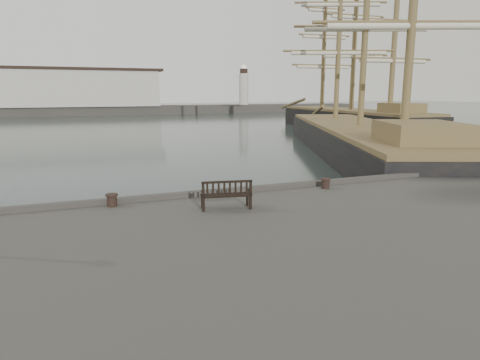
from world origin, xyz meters
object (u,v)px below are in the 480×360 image
object	(u,v)px
bench	(226,200)
tall_ship_far	(350,124)
bollard_right	(326,184)
tall_ship_main	(359,146)
bollard_left	(112,200)

from	to	relation	value
bench	tall_ship_far	distance (m)	49.10
bollard_right	tall_ship_main	distance (m)	21.58
bench	tall_ship_main	xyz separation A→B (m)	(18.39, 17.85, -1.15)
bollard_right	tall_ship_main	bearing A→B (deg)	49.97
tall_ship_main	bollard_left	bearing A→B (deg)	-121.12
bollard_left	bollard_right	distance (m)	7.88
bench	tall_ship_main	distance (m)	25.66
tall_ship_main	tall_ship_far	size ratio (longest dim) A/B	1.19
bollard_left	tall_ship_main	xyz separation A→B (m)	(21.74, 16.23, -1.06)
bench	tall_ship_far	xyz separation A→B (m)	(31.60, 37.57, -1.00)
bollard_left	bollard_right	xyz separation A→B (m)	(7.88, -0.27, -0.01)
bollard_left	tall_ship_far	xyz separation A→B (m)	(34.95, 35.95, -0.91)
bollard_left	bollard_right	bearing A→B (deg)	-1.97
bollard_left	tall_ship_far	bearing A→B (deg)	45.81
bollard_left	tall_ship_far	world-z (taller)	tall_ship_far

